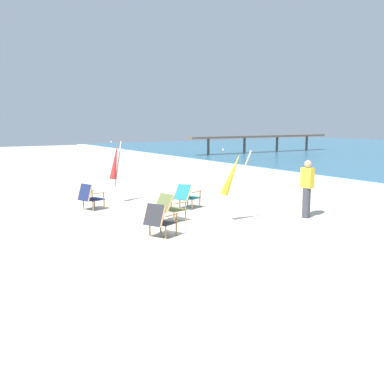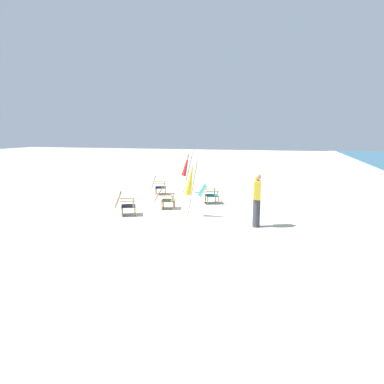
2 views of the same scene
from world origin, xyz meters
name	(u,v)px [view 1 (image 1 of 2)]	position (x,y,z in m)	size (l,w,h in m)	color
ground_plane	(162,217)	(0.00, 0.00, 0.00)	(80.00, 80.00, 0.00)	beige
beach_chair_front_right	(159,219)	(1.96, -1.12, 0.43)	(0.82, 0.88, 0.81)	#28282D
beach_chair_back_left	(90,196)	(-2.05, -1.40, 0.43)	(0.76, 0.82, 0.82)	#19234C
beach_chair_back_right	(169,206)	(0.67, -0.12, 0.42)	(0.74, 0.87, 0.78)	#515B33
beach_chair_front_left	(187,195)	(-0.70, 1.25, 0.42)	(0.83, 0.94, 0.77)	#196066
umbrella_furled_yellow	(232,175)	(1.69, 1.20, 1.30)	(0.74, 0.63, 1.99)	#B7B2A8
umbrella_furled_red	(115,162)	(-2.82, -0.23, 1.35)	(0.43, 0.60, 2.07)	#B7B2A8
person_near_chairs	(307,188)	(2.25, 3.41, 0.84)	(0.36, 0.24, 1.63)	#383842
pier_distant	(261,137)	(-17.77, 18.89, 1.38)	(0.90, 14.19, 1.54)	brown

